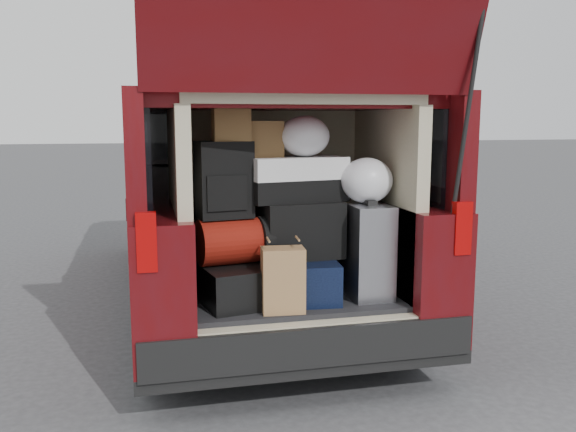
% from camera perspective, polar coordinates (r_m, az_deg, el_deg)
% --- Properties ---
extents(ground, '(80.00, 80.00, 0.00)m').
position_cam_1_polar(ground, '(3.84, 0.91, -15.95)').
color(ground, '#363638').
rests_on(ground, ground).
extents(minivan, '(1.90, 5.35, 2.77)m').
position_cam_1_polar(minivan, '(5.34, -3.94, 1.38)').
color(minivan, black).
rests_on(minivan, ground).
extents(load_floor, '(1.24, 1.05, 0.55)m').
position_cam_1_polar(load_floor, '(3.98, -0.06, -10.73)').
color(load_floor, black).
rests_on(load_floor, ground).
extents(black_hardshell, '(0.52, 0.64, 0.23)m').
position_cam_1_polar(black_hardshell, '(3.66, -5.02, -6.14)').
color(black_hardshell, black).
rests_on(black_hardshell, load_floor).
extents(navy_hardshell, '(0.50, 0.59, 0.24)m').
position_cam_1_polar(navy_hardshell, '(3.73, 0.80, -5.75)').
color(navy_hardshell, black).
rests_on(navy_hardshell, load_floor).
extents(silver_roller, '(0.24, 0.38, 0.57)m').
position_cam_1_polar(silver_roller, '(3.74, 7.37, -3.19)').
color(silver_roller, silver).
rests_on(silver_roller, load_floor).
extents(kraft_bag, '(0.25, 0.17, 0.37)m').
position_cam_1_polar(kraft_bag, '(3.42, -0.47, -6.00)').
color(kraft_bag, '#A5734A').
rests_on(kraft_bag, load_floor).
extents(red_duffel, '(0.46, 0.34, 0.27)m').
position_cam_1_polar(red_duffel, '(3.60, -5.10, -2.32)').
color(red_duffel, maroon).
rests_on(red_duffel, black_hardshell).
extents(black_soft_case, '(0.49, 0.31, 0.34)m').
position_cam_1_polar(black_soft_case, '(3.70, 1.30, -1.26)').
color(black_soft_case, black).
rests_on(black_soft_case, navy_hardshell).
extents(backpack, '(0.34, 0.24, 0.45)m').
position_cam_1_polar(backpack, '(3.56, -5.99, 3.39)').
color(backpack, black).
rests_on(backpack, red_duffel).
extents(twotone_duffel, '(0.64, 0.41, 0.27)m').
position_cam_1_polar(twotone_duffel, '(3.71, 0.63, 3.51)').
color(twotone_duffel, silver).
rests_on(twotone_duffel, black_soft_case).
extents(grocery_sack_lower, '(0.21, 0.17, 0.19)m').
position_cam_1_polar(grocery_sack_lower, '(3.56, -5.36, 8.53)').
color(grocery_sack_lower, brown).
rests_on(grocery_sack_lower, backpack).
extents(grocery_sack_upper, '(0.24, 0.21, 0.21)m').
position_cam_1_polar(grocery_sack_upper, '(3.67, -2.43, 7.20)').
color(grocery_sack_upper, brown).
rests_on(grocery_sack_upper, twotone_duffel).
extents(plastic_bag_center, '(0.31, 0.29, 0.25)m').
position_cam_1_polar(plastic_bag_center, '(3.70, 1.53, 7.47)').
color(plastic_bag_center, white).
rests_on(plastic_bag_center, twotone_duffel).
extents(plastic_bag_right, '(0.37, 0.35, 0.28)m').
position_cam_1_polar(plastic_bag_right, '(3.72, 7.37, 3.31)').
color(plastic_bag_right, white).
rests_on(plastic_bag_right, silver_roller).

